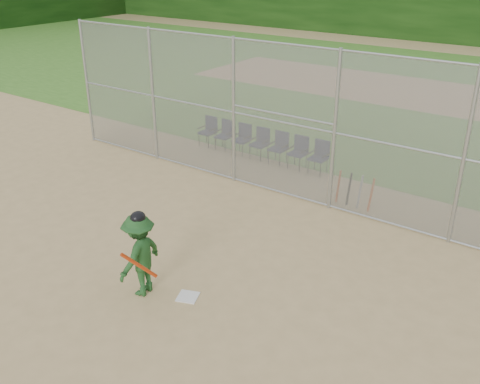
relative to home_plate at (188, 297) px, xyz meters
The scene contains 14 objects.
ground 0.59m from the home_plate, behind, with size 100.00×100.00×0.00m, color tan.
grass_strip 18.04m from the home_plate, 91.87° to the left, with size 100.00×100.00×0.00m, color #396F21.
dirt_patch_far 18.04m from the home_plate, 91.87° to the left, with size 24.00×24.00×0.00m, color tan.
backstop_fence 5.46m from the home_plate, 96.69° to the left, with size 16.09×0.09×4.00m.
home_plate is the anchor object (origin of this frame).
batter_at_plate 1.22m from the home_plate, 155.51° to the right, with size 0.95×1.26×1.74m.
spare_bats 5.59m from the home_plate, 81.09° to the left, with size 0.96×0.28×0.85m.
chair_0 8.56m from the home_plate, 126.27° to the left, with size 0.54×0.52×0.96m, color #0E1434, non-canonical shape.
chair_1 8.17m from the home_plate, 122.37° to the left, with size 0.54×0.52×0.96m, color #0E1434, non-canonical shape.
chair_2 7.82m from the home_plate, 118.09° to the left, with size 0.54×0.52×0.96m, color #0E1434, non-canonical shape.
chair_3 7.52m from the home_plate, 113.45° to the left, with size 0.54×0.52×0.96m, color #0E1434, non-canonical shape.
chair_4 7.28m from the home_plate, 108.45° to the left, with size 0.54×0.52×0.96m, color #0E1434, non-canonical shape.
chair_5 7.09m from the home_plate, 103.15° to the left, with size 0.54×0.52×0.96m, color #0E1434, non-canonical shape.
chair_6 6.96m from the home_plate, 97.61° to the left, with size 0.54×0.52×0.96m, color #0E1434, non-canonical shape.
Camera 1 is at (6.28, -6.27, 6.05)m, focal length 40.00 mm.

